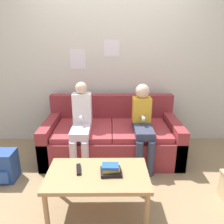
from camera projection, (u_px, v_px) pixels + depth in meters
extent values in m
plane|color=#937A56|center=(112.00, 177.00, 2.65)|extent=(10.00, 10.00, 0.00)
cube|color=beige|center=(112.00, 59.00, 3.29)|extent=(8.00, 0.06, 2.60)
cube|color=silver|center=(78.00, 59.00, 3.25)|extent=(0.23, 0.00, 0.29)
cube|color=silver|center=(112.00, 48.00, 3.20)|extent=(0.23, 0.00, 0.24)
cube|color=maroon|center=(112.00, 143.00, 3.09)|extent=(1.84, 0.91, 0.38)
cube|color=maroon|center=(112.00, 108.00, 3.32)|extent=(1.84, 0.14, 0.42)
cube|color=maroon|center=(52.00, 138.00, 3.06)|extent=(0.14, 0.91, 0.54)
cube|color=maroon|center=(172.00, 138.00, 3.07)|extent=(0.14, 0.91, 0.54)
cube|color=#A1343A|center=(84.00, 130.00, 2.98)|extent=(0.76, 0.75, 0.07)
cube|color=#A1343A|center=(140.00, 129.00, 2.99)|extent=(0.76, 0.75, 0.07)
cube|color=#AD7F51|center=(98.00, 175.00, 2.00)|extent=(0.93, 0.54, 0.04)
cylinder|color=#AD7F51|center=(46.00, 213.00, 1.85)|extent=(0.04, 0.04, 0.39)
cylinder|color=#AD7F51|center=(147.00, 212.00, 1.86)|extent=(0.04, 0.04, 0.39)
cylinder|color=#AD7F51|center=(58.00, 180.00, 2.28)|extent=(0.04, 0.04, 0.39)
cylinder|color=#AD7F51|center=(140.00, 179.00, 2.29)|extent=(0.04, 0.04, 0.39)
cylinder|color=silver|center=(74.00, 159.00, 2.62)|extent=(0.09, 0.09, 0.45)
cylinder|color=silver|center=(85.00, 159.00, 2.62)|extent=(0.09, 0.09, 0.45)
cube|color=silver|center=(81.00, 129.00, 2.80)|extent=(0.23, 0.55, 0.09)
cube|color=white|center=(82.00, 107.00, 2.88)|extent=(0.24, 0.16, 0.38)
sphere|color=beige|center=(81.00, 88.00, 2.80)|extent=(0.15, 0.15, 0.15)
cube|color=white|center=(81.00, 117.00, 2.77)|extent=(0.03, 0.12, 0.03)
cylinder|color=#33384C|center=(139.00, 159.00, 2.63)|extent=(0.09, 0.09, 0.45)
cylinder|color=#33384C|center=(151.00, 159.00, 2.63)|extent=(0.09, 0.09, 0.45)
cube|color=#33384C|center=(143.00, 129.00, 2.81)|extent=(0.23, 0.55, 0.09)
cube|color=gold|center=(142.00, 109.00, 2.90)|extent=(0.24, 0.16, 0.32)
sphere|color=beige|center=(142.00, 91.00, 2.82)|extent=(0.19, 0.19, 0.19)
cube|color=white|center=(143.00, 118.00, 2.78)|extent=(0.03, 0.12, 0.03)
cube|color=black|center=(79.00, 169.00, 2.04)|extent=(0.07, 0.17, 0.02)
cube|color=black|center=(111.00, 172.00, 1.99)|extent=(0.20, 0.17, 0.03)
cube|color=gold|center=(111.00, 168.00, 1.99)|extent=(0.17, 0.13, 0.03)
cube|color=#23519E|center=(110.00, 166.00, 1.97)|extent=(0.16, 0.11, 0.03)
cube|color=#284789|center=(5.00, 166.00, 2.56)|extent=(0.26, 0.23, 0.36)
cube|color=#3055A5|center=(0.00, 178.00, 2.46)|extent=(0.18, 0.03, 0.15)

